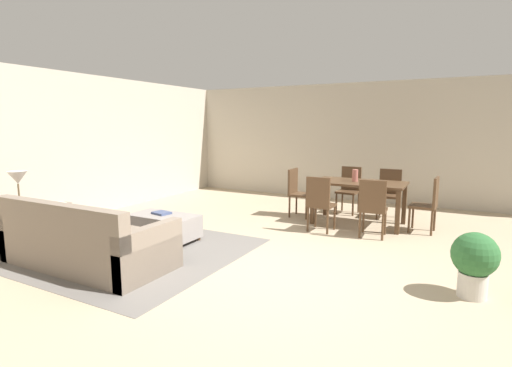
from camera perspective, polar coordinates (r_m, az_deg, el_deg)
The scene contains 18 objects.
ground_plane at distance 4.81m, azimuth 2.43°, elevation -12.69°, with size 10.80×10.80×0.00m, color tan.
wall_back at distance 9.26m, azimuth 16.18°, elevation 5.79°, with size 9.00×0.12×2.70m, color #BCB2A0.
wall_left at distance 7.90m, azimuth -26.64°, elevation 4.80°, with size 0.12×11.00×2.70m, color #BCB2A0.
area_rug at distance 5.80m, azimuth -17.88°, elevation -9.33°, with size 3.00×2.80×0.01m, color slate.
couch at distance 5.34m, azimuth -23.76°, elevation -8.05°, with size 2.19×0.99×0.86m.
ottoman_table at distance 6.12m, azimuth -13.36°, elevation -6.01°, with size 1.06×0.56×0.40m.
side_table at distance 6.46m, azimuth -31.22°, elevation -4.17°, with size 0.40×0.40×0.58m.
table_lamp at distance 6.37m, azimuth -31.59°, elevation 0.54°, with size 0.26×0.26×0.53m.
dining_table at distance 7.08m, azimuth 14.87°, elevation -0.53°, with size 1.56×0.86×0.76m.
dining_chair_near_left at distance 6.44m, azimuth 9.36°, elevation -2.52°, with size 0.42×0.42×0.92m.
dining_chair_near_right at distance 6.27m, azimuth 16.76°, elevation -3.06°, with size 0.43×0.43×0.92m.
dining_chair_far_left at distance 7.98m, azimuth 13.54°, elevation -0.50°, with size 0.43×0.43×0.92m.
dining_chair_far_right at distance 7.76m, azimuth 18.97°, elevation -0.99°, with size 0.41×0.41×0.92m.
dining_chair_head_east at distance 6.90m, azimuth 24.01°, elevation -2.41°, with size 0.42×0.42×0.92m.
dining_chair_head_west at distance 7.49m, azimuth 6.09°, elevation -0.90°, with size 0.40×0.40×0.92m.
vase_centerpiece at distance 7.09m, azimuth 14.34°, elevation 1.16°, with size 0.10×0.10×0.21m, color #B26659.
book_on_ottoman at distance 6.14m, azimuth -13.69°, elevation -4.22°, with size 0.26×0.20×0.03m, color #3F4C72.
potted_plant at distance 4.57m, azimuth 29.41°, elevation -9.75°, with size 0.45×0.45×0.68m.
Camera 1 is at (1.95, -4.04, 1.74)m, focal length 27.26 mm.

